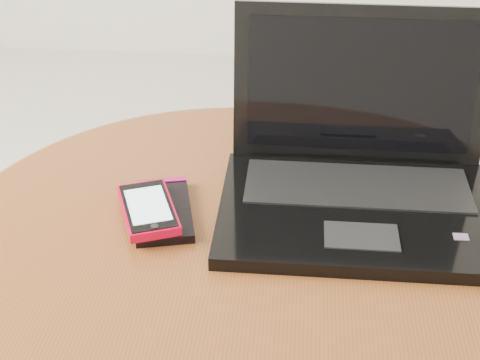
{
  "coord_description": "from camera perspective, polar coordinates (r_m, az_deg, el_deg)",
  "views": [
    {
      "loc": [
        -0.01,
        -0.57,
        1.03
      ],
      "look_at": [
        -0.07,
        0.11,
        0.61
      ],
      "focal_mm": 53.39,
      "sensor_mm": 36.0,
      "label": 1
    }
  ],
  "objects": [
    {
      "name": "phone_black",
      "position": [
        0.85,
        -6.2,
        -2.42
      ],
      "size": [
        0.09,
        0.14,
        0.01
      ],
      "color": "black",
      "rests_on": "table"
    },
    {
      "name": "laptop",
      "position": [
        0.86,
        9.48,
        0.47
      ],
      "size": [
        0.33,
        0.26,
        0.21
      ],
      "color": "black",
      "rests_on": "table"
    },
    {
      "name": "table",
      "position": [
        0.89,
        -0.69,
        -10.59
      ],
      "size": [
        0.69,
        0.69,
        0.55
      ],
      "color": "#512615",
      "rests_on": "ground"
    },
    {
      "name": "phone_pink",
      "position": [
        0.84,
        -7.36,
        -2.33
      ],
      "size": [
        0.09,
        0.12,
        0.01
      ],
      "color": "red",
      "rests_on": "phone_black"
    }
  ]
}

